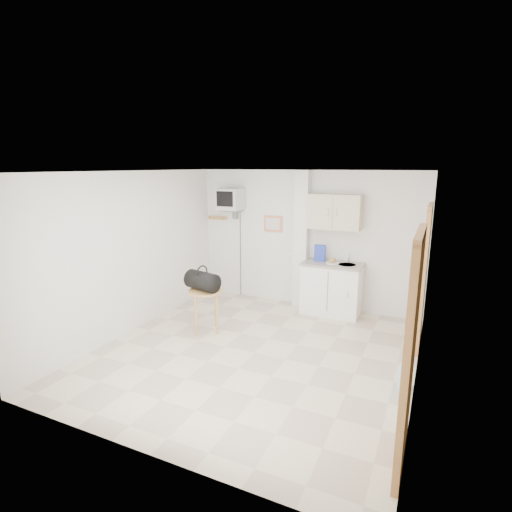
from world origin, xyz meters
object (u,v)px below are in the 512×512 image
at_px(duffel_bag, 202,281).
at_px(crt_television, 230,200).
at_px(water_bottle, 403,378).
at_px(round_table, 206,297).

bearing_deg(duffel_bag, crt_television, 117.19).
bearing_deg(water_bottle, crt_television, 147.68).
height_order(crt_television, water_bottle, crt_television).
xyz_separation_m(duffel_bag, water_bottle, (3.04, -0.51, -0.67)).
distance_m(round_table, water_bottle, 3.07).
height_order(round_table, duffel_bag, duffel_bag).
xyz_separation_m(round_table, water_bottle, (3.00, -0.52, -0.41)).
bearing_deg(water_bottle, round_table, 170.16).
bearing_deg(round_table, crt_television, 104.68).
height_order(duffel_bag, water_bottle, duffel_bag).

